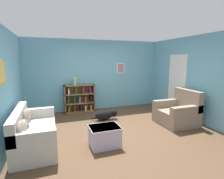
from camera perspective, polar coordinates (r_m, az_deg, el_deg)
ground_plane at (r=4.86m, az=1.63°, el=-13.06°), size 14.00×14.00×0.00m
wall_back at (r=6.65m, az=-5.39°, el=4.69°), size 5.60×0.13×2.60m
wall_left at (r=4.31m, az=-31.72°, el=0.49°), size 0.13×5.00×2.60m
wall_right at (r=5.95m, az=25.17°, el=3.13°), size 0.16×5.00×2.60m
couch at (r=4.25m, az=-24.37°, el=-12.71°), size 0.81×1.72×0.85m
bookshelf at (r=6.45m, az=-10.52°, el=-2.93°), size 1.07×0.31×1.00m
recliner_chair at (r=5.57m, az=20.71°, el=-6.99°), size 0.98×1.02×1.00m
coffee_table at (r=3.98m, az=-2.46°, el=-14.78°), size 0.66×0.53×0.44m
dog at (r=5.58m, az=-2.08°, el=-8.28°), size 0.88×0.27×0.30m
vase at (r=6.30m, az=-12.05°, el=2.81°), size 0.12×0.12×0.26m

